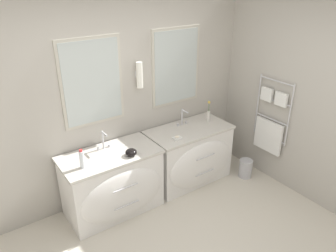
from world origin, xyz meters
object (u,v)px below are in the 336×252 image
Objects in this scene: flower_vase at (208,114)px; waste_bin at (246,168)px; vanity_left at (114,184)px; amenity_bowl at (131,152)px; vanity_right at (190,155)px; toiletry_bottle at (82,159)px.

flower_vase is 1.14× the size of waste_bin.
vanity_left is 1.63m from flower_vase.
vanity_left is 0.49m from amenity_bowl.
vanity_right is 3.80× the size of flower_vase.
vanity_right is at bearing 7.67° from amenity_bowl.
toiletry_bottle is (-1.53, -0.06, 0.50)m from vanity_right.
waste_bin is at bearing -29.34° from vanity_right.
toiletry_bottle is 0.73× the size of flower_vase.
vanity_right is at bearing 0.00° from vanity_left.
waste_bin is (0.34, -0.48, -0.76)m from flower_vase.
toiletry_bottle is 1.65× the size of amenity_bowl.
toiletry_bottle is at bearing 171.40° from waste_bin.
vanity_left is 1.00× the size of vanity_right.
waste_bin is at bearing -12.00° from vanity_left.
flower_vase is at bearing 4.22° from toiletry_bottle.
toiletry_bottle is 0.56m from amenity_bowl.
vanity_right is 1.61m from toiletry_bottle.
toiletry_bottle is 2.39m from waste_bin.
amenity_bowl is (0.55, -0.07, -0.06)m from toiletry_bottle.
vanity_left reaches higher than waste_bin.
vanity_right is (1.17, 0.00, 0.00)m from vanity_left.
amenity_bowl is (0.19, -0.13, 0.43)m from vanity_left.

